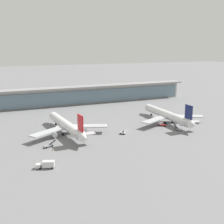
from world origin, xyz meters
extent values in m
plane|color=slate|center=(0.00, 0.00, 0.00)|extent=(1200.00, 1200.00, 0.00)
cylinder|color=white|center=(-32.58, 8.69, 4.88)|extent=(9.44, 49.06, 5.15)
cone|color=white|center=(-34.92, 35.04, 4.88)|extent=(5.43, 5.06, 5.04)
cone|color=white|center=(-30.26, -17.40, 5.39)|extent=(5.11, 6.05, 4.63)
cube|color=black|center=(-34.66, 32.11, 5.78)|extent=(4.03, 2.46, 0.62)
cube|color=#B7BABF|center=(-43.23, 3.25, 3.98)|extent=(21.93, 16.31, 0.62)
cube|color=#B7BABF|center=(-21.14, 5.21, 3.98)|extent=(22.74, 13.23, 0.62)
cylinder|color=silver|center=(-40.53, 2.97, 2.20)|extent=(3.16, 3.96, 2.84)
cylinder|color=silver|center=(-23.74, 4.46, 2.20)|extent=(3.16, 3.96, 2.84)
cube|color=red|center=(-30.66, -12.96, 11.44)|extent=(1.17, 6.24, 7.98)
cube|color=#B7BABF|center=(-30.58, -13.84, 5.65)|extent=(14.48, 5.14, 0.44)
cylinder|color=black|center=(-35.17, 5.79, 0.62)|extent=(1.17, 1.33, 1.24)
cylinder|color=black|center=(-29.52, 6.29, 0.62)|extent=(1.17, 1.33, 1.24)
cylinder|color=black|center=(-34.30, 28.13, 0.62)|extent=(1.17, 1.33, 1.24)
cylinder|color=white|center=(33.05, 6.89, 4.88)|extent=(5.81, 48.86, 5.15)
cone|color=white|center=(33.41, 33.35, 4.88)|extent=(5.11, 4.70, 5.04)
cone|color=white|center=(32.70, -19.30, 5.39)|extent=(4.71, 5.72, 4.63)
cube|color=black|center=(33.37, 30.40, 5.78)|extent=(3.89, 2.18, 0.62)
cube|color=#B7BABF|center=(21.90, 2.57, 3.98)|extent=(22.48, 14.59, 0.62)
cube|color=#B7BABF|center=(44.08, 2.26, 3.98)|extent=(22.36, 15.06, 0.62)
cylinder|color=silver|center=(24.56, 2.01, 2.20)|extent=(2.89, 3.76, 2.84)
cylinder|color=silver|center=(41.41, 1.78, 2.20)|extent=(2.89, 3.76, 2.84)
cube|color=#141E51|center=(32.76, -14.84, 11.44)|extent=(0.71, 6.22, 7.98)
cube|color=#B7BABF|center=(32.75, -15.73, 5.65)|extent=(14.25, 4.10, 0.44)
cylinder|color=black|center=(30.18, 4.27, 0.62)|extent=(1.08, 1.26, 1.24)
cylinder|color=black|center=(35.86, 4.19, 0.62)|extent=(1.08, 1.26, 1.24)
cylinder|color=black|center=(33.32, 26.41, 0.62)|extent=(1.08, 1.26, 1.24)
cube|color=gray|center=(-46.12, -9.58, 0.75)|extent=(5.12, 3.54, 0.60)
cube|color=black|center=(-43.89, -8.63, 1.84)|extent=(3.99, 2.38, 1.72)
cylinder|color=black|center=(-44.90, -8.16, 0.45)|extent=(0.94, 0.61, 0.90)
cylinder|color=black|center=(-44.25, -9.68, 0.45)|extent=(0.94, 0.61, 0.90)
cylinder|color=black|center=(-47.99, -9.48, 0.45)|extent=(0.94, 0.61, 0.90)
cylinder|color=black|center=(-47.34, -11.01, 0.45)|extent=(0.94, 0.61, 0.90)
cube|color=silver|center=(-54.44, -32.60, 1.20)|extent=(2.47, 2.77, 1.50)
cube|color=black|center=(-55.19, -32.32, 1.50)|extent=(0.81, 1.99, 0.70)
cube|color=silver|center=(-50.58, -33.98, 1.85)|extent=(5.11, 3.72, 2.50)
cylinder|color=black|center=(-54.04, -33.86, 0.45)|extent=(0.94, 0.57, 0.90)
cylinder|color=black|center=(-53.33, -31.87, 0.45)|extent=(0.94, 0.57, 0.90)
cylinder|color=black|center=(-49.53, -35.49, 0.45)|extent=(0.94, 0.57, 0.90)
cylinder|color=black|center=(-48.81, -33.50, 0.45)|extent=(0.94, 0.57, 0.90)
cube|color=#234C9E|center=(38.53, -2.90, 0.90)|extent=(2.47, 3.16, 0.90)
cube|color=black|center=(38.42, -3.18, 1.70)|extent=(0.92, 0.92, 0.70)
cylinder|color=black|center=(38.26, -1.72, 0.45)|extent=(0.61, 0.94, 0.90)
cylinder|color=black|center=(39.57, -2.28, 0.45)|extent=(0.61, 0.94, 0.90)
cylinder|color=black|center=(37.50, -3.53, 0.45)|extent=(0.61, 0.94, 0.90)
cylinder|color=black|center=(38.81, -4.08, 0.45)|extent=(0.61, 0.94, 0.90)
cube|color=#B21E1E|center=(25.36, 0.22, 0.75)|extent=(4.43, 4.86, 0.60)
cube|color=black|center=(23.82, 2.10, 1.84)|extent=(3.20, 3.63, 1.72)
cylinder|color=black|center=(23.65, 1.00, 0.45)|extent=(0.79, 0.87, 0.90)
cylinder|color=black|center=(24.94, 2.05, 0.45)|extent=(0.79, 0.87, 0.90)
cylinder|color=black|center=(25.78, -1.60, 0.45)|extent=(0.79, 0.87, 0.90)
cylinder|color=black|center=(27.06, -0.56, 0.45)|extent=(0.79, 0.87, 0.90)
cube|color=silver|center=(-4.03, -5.24, 0.90)|extent=(2.99, 3.08, 0.90)
cube|color=black|center=(-3.83, -5.46, 1.70)|extent=(0.99, 0.99, 0.70)
cylinder|color=black|center=(-5.22, -4.99, 0.45)|extent=(0.81, 0.86, 0.90)
cylinder|color=black|center=(-4.16, -4.03, 0.45)|extent=(0.81, 0.86, 0.90)
cylinder|color=black|center=(-3.91, -6.44, 0.45)|extent=(0.81, 0.86, 0.90)
cylinder|color=black|center=(-2.85, -5.49, 0.45)|extent=(0.81, 0.86, 0.90)
cube|color=gray|center=(28.62, -11.17, 0.75)|extent=(2.28, 4.96, 0.60)
cube|color=black|center=(28.87, -8.76, 1.84)|extent=(1.30, 4.03, 1.72)
cylinder|color=black|center=(27.97, -9.42, 0.45)|extent=(0.37, 0.92, 0.90)
cylinder|color=black|center=(29.62, -9.59, 0.45)|extent=(0.37, 0.92, 0.90)
cylinder|color=black|center=(27.63, -12.76, 0.45)|extent=(0.37, 0.92, 0.90)
cylinder|color=black|center=(29.27, -12.93, 0.45)|extent=(0.37, 0.92, 0.90)
cube|color=#B2ADA3|center=(0.00, 87.01, 7.00)|extent=(190.94, 8.00, 14.00)
cube|color=slate|center=(0.00, 82.71, 6.30)|extent=(187.12, 0.50, 11.20)
cube|color=gray|center=(0.00, 85.01, 14.60)|extent=(194.76, 12.80, 1.20)
cone|color=orange|center=(-45.17, -14.99, 0.35)|extent=(0.44, 0.44, 0.70)
cube|color=black|center=(-45.17, -14.99, 0.02)|extent=(0.62, 0.62, 0.04)
camera|label=1|loc=(-68.31, -140.15, 47.76)|focal=44.99mm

